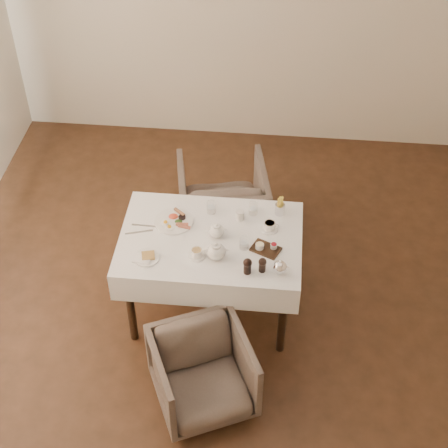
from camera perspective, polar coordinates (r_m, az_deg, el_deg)
table at (r=4.89m, az=-1.11°, el=-2.11°), size 1.28×0.88×0.75m
armchair_near at (r=4.63m, az=-1.77°, el=-12.32°), size 0.82×0.83×0.58m
armchair_far at (r=5.74m, az=-0.12°, el=1.95°), size 0.84×0.86×0.67m
breakfast_plate at (r=4.93m, az=-4.16°, el=0.28°), size 0.28×0.28×0.03m
side_plate at (r=4.68m, az=-6.54°, el=-2.79°), size 0.18×0.18×0.02m
teapot_centre at (r=4.77m, az=-0.63°, el=-0.51°), size 0.17×0.14×0.12m
teapot_front at (r=4.61m, az=-0.65°, el=-2.23°), size 0.19×0.15×0.14m
creamer at (r=4.92m, az=1.33°, el=0.75°), size 0.07×0.07×0.07m
teacup_near at (r=4.66m, az=-2.28°, el=-2.44°), size 0.12×0.12×0.06m
teacup_far at (r=4.86m, az=3.81°, el=-0.18°), size 0.12×0.12×0.06m
glass_left at (r=4.97m, az=-1.07°, el=1.39°), size 0.08×0.08×0.09m
glass_mid at (r=4.70m, az=1.69°, el=-1.59°), size 0.07×0.07×0.09m
glass_right at (r=4.96m, az=2.44°, el=1.30°), size 0.08×0.08×0.09m
condiment_board at (r=4.71m, az=3.47°, el=-2.02°), size 0.23×0.20×0.05m
pepper_mill_left at (r=4.53m, az=1.96°, el=-3.51°), size 0.07×0.07×0.12m
pepper_mill_right at (r=4.55m, az=3.21°, el=-3.41°), size 0.06×0.06×0.11m
silver_pot at (r=4.54m, az=4.68°, el=-3.54°), size 0.12×0.10×0.12m
fries_cup at (r=4.96m, az=4.68°, el=1.46°), size 0.07×0.07×0.15m
cutlery_fork at (r=4.92m, az=-6.59°, el=-0.14°), size 0.19×0.02×0.00m
cutlery_knife at (r=4.88m, az=-7.09°, el=-0.67°), size 0.19×0.07×0.00m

